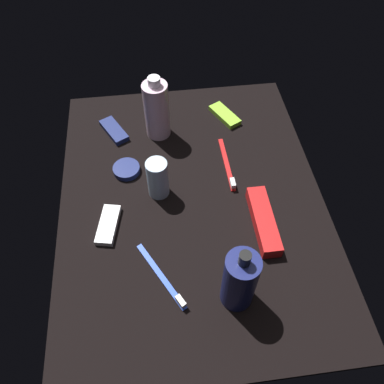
# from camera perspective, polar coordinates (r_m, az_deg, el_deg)

# --- Properties ---
(ground_plane) EXTENTS (0.84, 0.64, 0.01)m
(ground_plane) POSITION_cam_1_polar(r_m,az_deg,el_deg) (0.94, -0.00, -1.32)
(ground_plane) COLOR black
(lotion_bottle) EXTENTS (0.07, 0.07, 0.18)m
(lotion_bottle) POSITION_cam_1_polar(r_m,az_deg,el_deg) (0.75, 7.11, -12.93)
(lotion_bottle) COLOR navy
(lotion_bottle) RESTS_ON ground_plane
(bodywash_bottle) EXTENTS (0.07, 0.07, 0.18)m
(bodywash_bottle) POSITION_cam_1_polar(r_m,az_deg,el_deg) (1.04, -5.28, 12.11)
(bodywash_bottle) COLOR silver
(bodywash_bottle) RESTS_ON ground_plane
(deodorant_stick) EXTENTS (0.05, 0.05, 0.11)m
(deodorant_stick) POSITION_cam_1_polar(r_m,az_deg,el_deg) (0.91, -5.13, 2.02)
(deodorant_stick) COLOR silver
(deodorant_stick) RESTS_ON ground_plane
(toothbrush_blue) EXTENTS (0.16, 0.10, 0.02)m
(toothbrush_blue) POSITION_cam_1_polar(r_m,az_deg,el_deg) (0.83, -4.25, -12.78)
(toothbrush_blue) COLOR blue
(toothbrush_blue) RESTS_ON ground_plane
(toothbrush_red) EXTENTS (0.18, 0.01, 0.02)m
(toothbrush_red) POSITION_cam_1_polar(r_m,az_deg,el_deg) (1.00, 5.31, 3.86)
(toothbrush_red) COLOR red
(toothbrush_red) RESTS_ON ground_plane
(toothpaste_box_red) EXTENTS (0.18, 0.04, 0.03)m
(toothpaste_box_red) POSITION_cam_1_polar(r_m,az_deg,el_deg) (0.90, 10.58, -4.24)
(toothpaste_box_red) COLOR red
(toothpaste_box_red) RESTS_ON ground_plane
(snack_bar_navy) EXTENTS (0.11, 0.08, 0.01)m
(snack_bar_navy) POSITION_cam_1_polar(r_m,az_deg,el_deg) (1.11, -11.53, 8.96)
(snack_bar_navy) COLOR navy
(snack_bar_navy) RESTS_ON ground_plane
(snack_bar_lime) EXTENTS (0.11, 0.08, 0.01)m
(snack_bar_lime) POSITION_cam_1_polar(r_m,az_deg,el_deg) (1.14, 4.90, 11.33)
(snack_bar_lime) COLOR #8CD133
(snack_bar_lime) RESTS_ON ground_plane
(snack_bar_white) EXTENTS (0.11, 0.06, 0.01)m
(snack_bar_white) POSITION_cam_1_polar(r_m,az_deg,el_deg) (0.91, -12.36, -4.80)
(snack_bar_white) COLOR white
(snack_bar_white) RESTS_ON ground_plane
(cream_tin_left) EXTENTS (0.07, 0.07, 0.02)m
(cream_tin_left) POSITION_cam_1_polar(r_m,az_deg,el_deg) (1.00, -9.73, 3.35)
(cream_tin_left) COLOR navy
(cream_tin_left) RESTS_ON ground_plane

